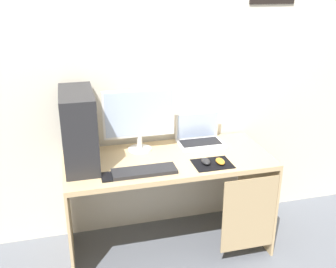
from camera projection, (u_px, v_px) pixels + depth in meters
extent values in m
plane|color=slate|center=(168.00, 245.00, 3.07)|extent=(8.00, 8.00, 0.00)
cube|color=beige|center=(156.00, 69.00, 2.91)|extent=(4.00, 0.04, 2.60)
cube|color=tan|center=(168.00, 160.00, 2.80)|extent=(1.44, 0.64, 0.03)
cube|color=tan|center=(69.00, 219.00, 2.77)|extent=(0.02, 0.64, 0.71)
cube|color=tan|center=(256.00, 193.00, 3.10)|extent=(0.02, 0.64, 0.71)
cube|color=tan|center=(249.00, 215.00, 2.76)|extent=(0.40, 0.01, 0.57)
cube|color=#232326|center=(79.00, 129.00, 2.61)|extent=(0.22, 0.49, 0.51)
cylinder|color=white|center=(140.00, 149.00, 2.92)|extent=(0.17, 0.17, 0.01)
cylinder|color=white|center=(140.00, 142.00, 2.90)|extent=(0.04, 0.04, 0.10)
cube|color=white|center=(139.00, 113.00, 2.80)|extent=(0.51, 0.02, 0.35)
cube|color=#B2C6EA|center=(139.00, 114.00, 2.80)|extent=(0.48, 0.00, 0.32)
cube|color=white|center=(201.00, 144.00, 3.01)|extent=(0.34, 0.23, 0.01)
cube|color=black|center=(200.00, 142.00, 3.02)|extent=(0.30, 0.15, 0.00)
cube|color=white|center=(197.00, 125.00, 3.06)|extent=(0.34, 0.03, 0.22)
cube|color=#ADC1E5|center=(198.00, 126.00, 3.05)|extent=(0.32, 0.02, 0.19)
cube|color=#232326|center=(144.00, 171.00, 2.57)|extent=(0.42, 0.14, 0.02)
cube|color=black|center=(212.00, 164.00, 2.70)|extent=(0.26, 0.20, 0.00)
ellipsoid|color=#232326|center=(206.00, 161.00, 2.69)|extent=(0.06, 0.10, 0.03)
ellipsoid|color=orange|center=(220.00, 161.00, 2.69)|extent=(0.06, 0.10, 0.03)
cube|color=black|center=(107.00, 177.00, 2.51)|extent=(0.07, 0.13, 0.01)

